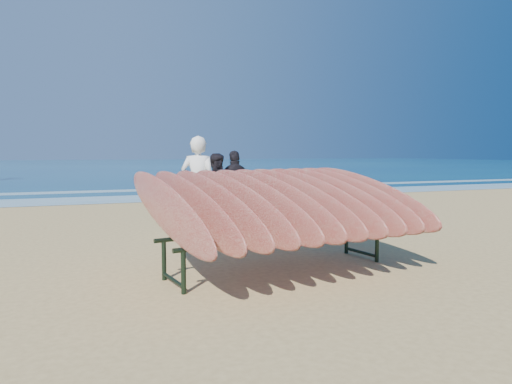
# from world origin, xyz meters

# --- Properties ---
(ground) EXTENTS (120.00, 120.00, 0.00)m
(ground) POSITION_xyz_m (0.00, 0.00, 0.00)
(ground) COLOR tan
(ground) RESTS_ON ground
(ocean) EXTENTS (160.00, 160.00, 0.00)m
(ocean) POSITION_xyz_m (0.00, 55.00, 0.01)
(ocean) COLOR navy
(ocean) RESTS_ON ground
(foam_near) EXTENTS (160.00, 160.00, 0.00)m
(foam_near) POSITION_xyz_m (0.00, 10.00, 0.01)
(foam_near) COLOR white
(foam_near) RESTS_ON ground
(foam_far) EXTENTS (160.00, 160.00, 0.00)m
(foam_far) POSITION_xyz_m (0.00, 13.50, 0.01)
(foam_far) COLOR white
(foam_far) RESTS_ON ground
(surfboard_rack) EXTENTS (3.60, 3.32, 1.49)m
(surfboard_rack) POSITION_xyz_m (-0.14, -0.43, 0.92)
(surfboard_rack) COLOR black
(surfboard_rack) RESTS_ON ground
(person_white) EXTENTS (0.82, 0.72, 1.90)m
(person_white) POSITION_xyz_m (-0.46, 2.78, 0.95)
(person_white) COLOR white
(person_white) RESTS_ON ground
(person_dark_a) EXTENTS (0.96, 0.93, 1.56)m
(person_dark_a) POSITION_xyz_m (0.19, 3.64, 0.78)
(person_dark_a) COLOR black
(person_dark_a) RESTS_ON ground
(person_dark_b) EXTENTS (0.95, 0.40, 1.62)m
(person_dark_b) POSITION_xyz_m (0.64, 3.82, 0.81)
(person_dark_b) COLOR black
(person_dark_b) RESTS_ON ground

